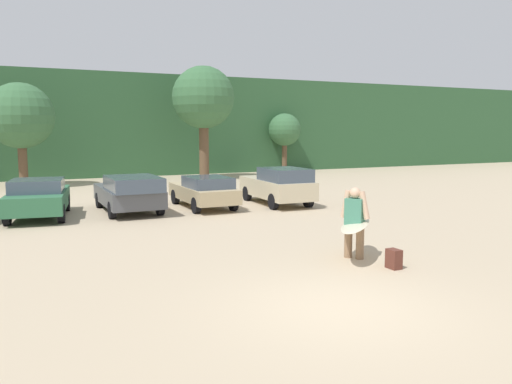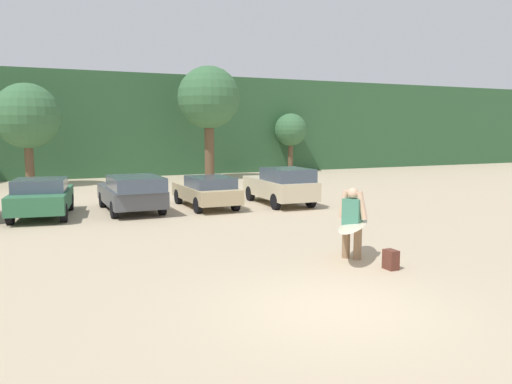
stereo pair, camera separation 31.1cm
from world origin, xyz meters
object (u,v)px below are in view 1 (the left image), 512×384
object	(u,v)px
person_adult	(355,218)
surfboard_cream	(355,225)
parked_car_forest_green	(38,197)
parked_car_tan	(204,191)
parked_car_champagne	(278,185)
backpack_dropped	(394,259)
parked_car_dark_gray	(129,192)

from	to	relation	value
person_adult	surfboard_cream	bearing A→B (deg)	29.01
parked_car_forest_green	parked_car_tan	bearing A→B (deg)	-83.89
parked_car_forest_green	surfboard_cream	xyz separation A→B (m)	(6.76, -9.82, 0.12)
parked_car_champagne	parked_car_tan	bearing A→B (deg)	84.09
parked_car_tan	person_adult	distance (m)	9.45
parked_car_champagne	backpack_dropped	bearing A→B (deg)	169.51
parked_car_tan	person_adult	size ratio (longest dim) A/B	2.39
backpack_dropped	surfboard_cream	bearing A→B (deg)	105.75
parked_car_tan	backpack_dropped	bearing A→B (deg)	-175.36
parked_car_forest_green	parked_car_champagne	size ratio (longest dim) A/B	1.00
parked_car_forest_green	parked_car_tan	size ratio (longest dim) A/B	1.03
parked_car_dark_gray	surfboard_cream	size ratio (longest dim) A/B	2.08
parked_car_forest_green	parked_car_champagne	bearing A→B (deg)	-85.89
surfboard_cream	parked_car_dark_gray	bearing A→B (deg)	-117.96
parked_car_dark_gray	surfboard_cream	distance (m)	10.24
surfboard_cream	backpack_dropped	xyz separation A→B (m)	(0.30, -1.08, -0.64)
parked_car_tan	backpack_dropped	size ratio (longest dim) A/B	9.44
parked_car_dark_gray	parked_car_champagne	size ratio (longest dim) A/B	1.05
surfboard_cream	person_adult	bearing A→B (deg)	-165.77
parked_car_champagne	surfboard_cream	distance (m)	9.44
parked_car_tan	parked_car_champagne	distance (m)	3.22
parked_car_forest_green	parked_car_champagne	distance (m)	9.45
parked_car_tan	parked_car_champagne	size ratio (longest dim) A/B	0.97
parked_car_forest_green	person_adult	distance (m)	11.87
parked_car_dark_gray	parked_car_champagne	bearing A→B (deg)	-95.52
parked_car_tan	parked_car_champagne	xyz separation A→B (m)	(3.18, -0.48, 0.13)
parked_car_tan	surfboard_cream	xyz separation A→B (m)	(0.52, -9.53, 0.17)
parked_car_champagne	surfboard_cream	world-z (taller)	parked_car_champagne
parked_car_forest_green	backpack_dropped	size ratio (longest dim) A/B	9.74
parked_car_forest_green	backpack_dropped	distance (m)	13.00
person_adult	surfboard_cream	xyz separation A→B (m)	(-0.05, -0.10, -0.13)
parked_car_dark_gray	parked_car_forest_green	bearing A→B (deg)	86.01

